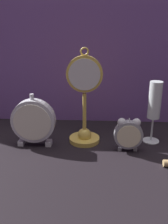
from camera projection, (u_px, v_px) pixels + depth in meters
ground_plane at (83, 156)px, 0.84m from camera, size 4.00×4.00×0.00m
fabric_backdrop_drape at (87, 58)px, 1.05m from camera, size 1.72×0.01×0.56m
pocket_watch_on_stand at (85, 107)px, 0.89m from camera, size 0.13×0.11×0.34m
alarm_clock_twin_bell at (128, 133)px, 0.85m from camera, size 0.10×0.03×0.12m
mantel_clock_silver at (33, 121)px, 0.88m from camera, size 0.15×0.04×0.19m
champagne_flute at (154, 105)px, 0.89m from camera, size 0.06×0.06×0.23m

